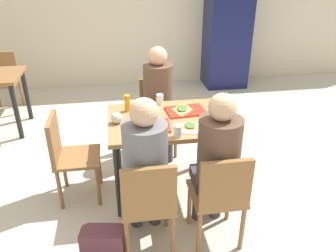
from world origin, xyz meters
TOP-DOWN VIEW (x-y plane):
  - ground_plane at (0.00, 0.00)m, footprint 10.00×10.00m
  - back_wall at (0.00, 3.20)m, footprint 10.00×0.10m
  - main_table at (0.00, 0.00)m, footprint 1.08×0.82m
  - chair_near_left at (-0.27, -0.79)m, footprint 0.40×0.40m
  - chair_near_right at (0.27, -0.79)m, footprint 0.40×0.40m
  - chair_far_side at (0.00, 0.79)m, footprint 0.40×0.40m
  - chair_left_end at (-0.92, 0.00)m, footprint 0.40×0.40m
  - person_in_red at (-0.27, -0.65)m, footprint 0.32×0.42m
  - person_in_brown_jacket at (0.27, -0.65)m, footprint 0.32×0.42m
  - person_far_side at (-0.00, 0.65)m, footprint 0.32×0.42m
  - tray_red_near at (-0.19, -0.14)m, footprint 0.37×0.28m
  - tray_red_far at (0.19, 0.12)m, footprint 0.38×0.29m
  - paper_plate_center at (-0.16, 0.22)m, footprint 0.22×0.22m
  - paper_plate_near_edge at (0.16, -0.22)m, footprint 0.22×0.22m
  - pizza_slice_a at (-0.21, -0.15)m, footprint 0.19×0.16m
  - pizza_slice_b at (0.16, 0.15)m, footprint 0.20×0.26m
  - pizza_slice_c at (-0.14, 0.23)m, footprint 0.19×0.23m
  - pizza_slice_d at (0.16, -0.20)m, footprint 0.16×0.19m
  - plastic_cup_a at (-0.03, 0.35)m, footprint 0.07×0.07m
  - plastic_cup_b at (0.03, -0.35)m, footprint 0.07×0.07m
  - soda_can at (0.46, 0.02)m, footprint 0.07×0.07m
  - condiment_bottle at (-0.35, 0.22)m, footprint 0.06×0.06m
  - foil_bundle at (-0.46, -0.02)m, footprint 0.10×0.10m
  - handbag at (-0.62, -0.81)m, footprint 0.34×0.21m
  - drink_fridge at (1.46, 2.85)m, footprint 0.70×0.60m
  - background_chair_far at (-2.08, 2.32)m, footprint 0.40×0.40m

SIDE VIEW (x-z plane):
  - ground_plane at x=0.00m, z-range -0.02..0.00m
  - handbag at x=-0.62m, z-range 0.00..0.28m
  - chair_near_left at x=-0.27m, z-range 0.07..0.92m
  - chair_near_right at x=0.27m, z-range 0.07..0.92m
  - chair_far_side at x=0.00m, z-range 0.07..0.92m
  - chair_left_end at x=-0.92m, z-range 0.07..0.92m
  - background_chair_far at x=-2.08m, z-range 0.07..0.92m
  - main_table at x=0.00m, z-range 0.27..1.04m
  - person_in_red at x=-0.27m, z-range 0.11..1.37m
  - person_in_brown_jacket at x=0.27m, z-range 0.11..1.37m
  - person_far_side at x=0.00m, z-range 0.11..1.37m
  - paper_plate_center at x=-0.16m, z-range 0.76..0.77m
  - paper_plate_near_edge at x=0.16m, z-range 0.76..0.77m
  - tray_red_near at x=-0.19m, z-range 0.76..0.78m
  - tray_red_far at x=0.19m, z-range 0.76..0.78m
  - pizza_slice_d at x=0.16m, z-range 0.77..0.79m
  - pizza_slice_c at x=-0.14m, z-range 0.77..0.79m
  - pizza_slice_a at x=-0.21m, z-range 0.78..0.80m
  - pizza_slice_b at x=0.16m, z-range 0.78..0.80m
  - plastic_cup_a at x=-0.03m, z-range 0.76..0.86m
  - plastic_cup_b at x=0.03m, z-range 0.76..0.86m
  - foil_bundle at x=-0.46m, z-range 0.76..0.86m
  - soda_can at x=0.46m, z-range 0.76..0.88m
  - condiment_bottle at x=-0.35m, z-range 0.76..0.92m
  - drink_fridge at x=1.46m, z-range 0.00..1.90m
  - back_wall at x=0.00m, z-range 0.00..2.80m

